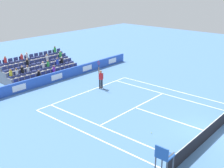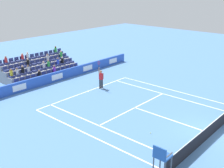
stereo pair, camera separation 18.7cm
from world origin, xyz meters
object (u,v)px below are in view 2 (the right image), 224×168
object	(u,v)px
tennis_net	(214,127)
loose_tennis_ball	(150,133)
umpire_chair	(162,161)
tennis_player	(101,79)

from	to	relation	value
tennis_net	loose_tennis_ball	bearing A→B (deg)	-49.55
loose_tennis_ball	umpire_chair	bearing A→B (deg)	39.25
tennis_net	tennis_player	size ratio (longest dim) A/B	4.19
tennis_net	loose_tennis_ball	distance (m)	4.11
tennis_net	loose_tennis_ball	size ratio (longest dim) A/B	176.03
tennis_player	umpire_chair	xyz separation A→B (m)	(8.16, 11.73, 0.53)
tennis_player	loose_tennis_ball	size ratio (longest dim) A/B	41.97
tennis_net	umpire_chair	world-z (taller)	umpire_chair
tennis_player	umpire_chair	bearing A→B (deg)	55.16
tennis_player	umpire_chair	size ratio (longest dim) A/B	1.22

